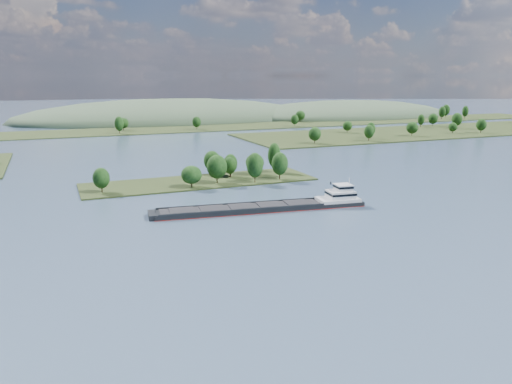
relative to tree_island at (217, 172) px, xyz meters
name	(u,v)px	position (x,y,z in m)	size (l,w,h in m)	color
ground	(252,218)	(-7.41, -58.93, -4.10)	(1800.00, 1800.00, 0.00)	#314156
tree_island	(217,172)	(0.00, 0.00, 0.00)	(100.00, 30.96, 15.15)	#222E14
right_bank	(431,131)	(224.13, 120.54, -3.11)	(320.00, 90.00, 14.92)	#222E14
back_shoreline	(136,130)	(1.08, 220.77, -3.36)	(900.00, 60.00, 15.56)	#222E14
hill_east	(347,116)	(252.59, 291.07, -4.10)	(260.00, 140.00, 36.00)	#364A33
hill_west	(170,120)	(52.59, 321.07, -4.10)	(320.00, 160.00, 44.00)	#364A33
cargo_barge	(275,206)	(3.90, -51.93, -2.82)	(75.54, 18.63, 10.14)	black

